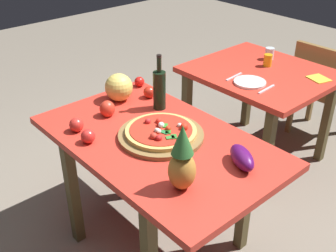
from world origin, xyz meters
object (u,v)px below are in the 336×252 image
object	(u,v)px
display_table	(157,153)
drinking_glass_water	(269,54)
melon	(119,87)
pineapple_left	(182,161)
pizza	(161,131)
dinner_plate	(250,82)
eggplant	(242,158)
tomato_beside_pepper	(88,136)
bell_pepper	(107,109)
background_table	(260,84)
tomato_by_bottle	(139,82)
fork_utensil	(234,77)
dining_chair	(319,86)
pizza_board	(161,135)
wine_bottle	(159,89)
tomato_at_corner	(76,125)
tomato_near_board	(149,92)
drinking_glass_juice	(268,60)
napkin_folded	(319,79)

from	to	relation	value
display_table	drinking_glass_water	bearing A→B (deg)	102.62
melon	pineapple_left	bearing A→B (deg)	-18.89
pizza	dinner_plate	size ratio (longest dim) A/B	1.74
eggplant	tomato_beside_pepper	distance (m)	0.80
display_table	bell_pepper	world-z (taller)	bell_pepper
pizza	background_table	bearing A→B (deg)	100.51
tomato_by_bottle	fork_utensil	world-z (taller)	tomato_by_bottle
dining_chair	display_table	bearing A→B (deg)	92.16
pizza_board	pineapple_left	size ratio (longest dim) A/B	1.44
pineapple_left	eggplant	world-z (taller)	pineapple_left
background_table	pizza_board	world-z (taller)	pizza_board
wine_bottle	pineapple_left	world-z (taller)	wine_bottle
tomato_by_bottle	dinner_plate	size ratio (longest dim) A/B	0.31
tomato_at_corner	fork_utensil	distance (m)	1.22
tomato_near_board	dinner_plate	xyz separation A→B (m)	(0.29, 0.65, -0.03)
tomato_by_bottle	bell_pepper	bearing A→B (deg)	-63.09
tomato_near_board	drinking_glass_juice	size ratio (longest dim) A/B	0.83
display_table	wine_bottle	world-z (taller)	wine_bottle
melon	eggplant	xyz separation A→B (m)	(0.97, 0.02, -0.04)
bell_pepper	eggplant	world-z (taller)	bell_pepper
dining_chair	tomato_by_bottle	world-z (taller)	dining_chair
tomato_beside_pepper	napkin_folded	xyz separation A→B (m)	(0.36, 1.65, -0.04)
display_table	tomato_near_board	bearing A→B (deg)	145.33
bell_pepper	tomato_at_corner	xyz separation A→B (m)	(0.04, -0.23, -0.01)
pineapple_left	tomato_at_corner	distance (m)	0.75
tomato_at_corner	dinner_plate	distance (m)	1.24
wine_bottle	pineapple_left	bearing A→B (deg)	-33.28
pineapple_left	bell_pepper	distance (m)	0.79
background_table	display_table	bearing A→B (deg)	-80.05
eggplant	tomato_by_bottle	world-z (taller)	eggplant
display_table	pizza_board	bearing A→B (deg)	77.42
tomato_at_corner	drinking_glass_juice	bearing A→B (deg)	85.85
pizza_board	melon	distance (m)	0.53
melon	napkin_folded	world-z (taller)	melon
eggplant	fork_utensil	size ratio (longest dim) A/B	1.11
eggplant	pizza	bearing A→B (deg)	-165.00
background_table	pizza_board	bearing A→B (deg)	-79.60
display_table	bell_pepper	bearing A→B (deg)	-172.27
melon	tomato_by_bottle	world-z (taller)	melon
pineapple_left	bell_pepper	size ratio (longest dim) A/B	3.22
pizza_board	eggplant	distance (m)	0.47
dinner_plate	eggplant	bearing A→B (deg)	-53.76
bell_pepper	dinner_plate	world-z (taller)	bell_pepper
pizza_board	tomato_near_board	bearing A→B (deg)	147.94
wine_bottle	pizza	bearing A→B (deg)	-39.08
background_table	pizza_board	xyz separation A→B (m)	(0.21, -1.16, 0.12)
display_table	pizza	world-z (taller)	pizza
dining_chair	drinking_glass_juice	distance (m)	0.66
display_table	melon	xyz separation A→B (m)	(-0.51, 0.12, 0.18)
bell_pepper	dinner_plate	bearing A→B (deg)	75.14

